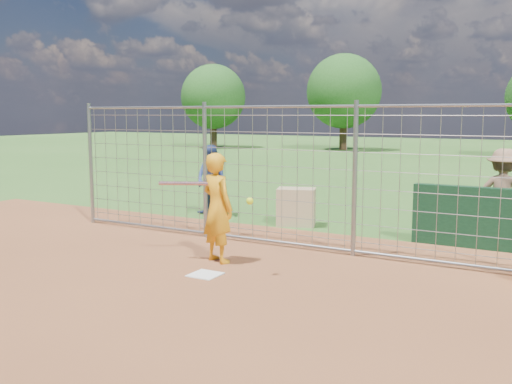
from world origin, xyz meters
The scene contains 10 objects.
ground centered at (0.00, 0.00, 0.00)m, with size 100.00×100.00×0.00m, color #2D591E.
infield_dirt centered at (0.00, -3.00, 0.01)m, with size 18.00×18.00×0.00m, color brown.
home_plate centered at (0.00, -0.20, 0.01)m, with size 0.43×0.43×0.02m, color silver.
dugout_wall centered at (3.40, 3.60, 0.55)m, with size 2.60×0.20×1.10m, color #11381E.
batter centered at (-0.27, 0.56, 0.88)m, with size 0.64×0.42×1.77m, color orange.
bystander_a centered at (-2.74, 4.03, 0.83)m, with size 0.81×0.63×1.66m, color navy.
bystander_c centered at (3.48, 4.80, 0.86)m, with size 1.11×0.64×1.72m, color #866149.
equipment_bin centered at (-0.49, 3.95, 0.40)m, with size 0.80×0.55×0.80m, color tan.
equipment_in_play centered at (-0.43, 0.30, 1.23)m, with size 1.83×0.58×0.22m.
backstop_fence centered at (0.00, 2.00, 1.26)m, with size 9.08×0.08×2.60m.
Camera 1 is at (4.69, -6.96, 2.37)m, focal length 40.00 mm.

